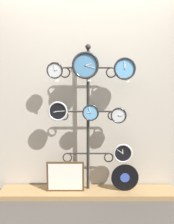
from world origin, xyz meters
The scene contains 16 objects.
ground_plane centered at (0.00, 0.00, 0.00)m, with size 12.00×12.00×0.00m, color #47423D.
shop_wall centered at (0.00, 0.57, 1.40)m, with size 4.40×0.04×2.80m.
low_shelf centered at (0.00, 0.35, 0.03)m, with size 2.20×0.36×0.06m.
display_stand centered at (0.00, 0.41, 0.67)m, with size 0.72×0.36×1.86m.
clock_top_left centered at (-0.39, 0.30, 1.54)m, with size 0.19×0.04×0.19m.
clock_top_center centered at (-0.03, 0.30, 1.60)m, with size 0.32×0.04×0.32m.
clock_top_right centered at (0.43, 0.32, 1.56)m, with size 0.26×0.04×0.26m.
clock_middle_left centered at (-0.36, 0.31, 1.06)m, with size 0.24×0.04×0.24m.
clock_middle_center centered at (0.03, 0.31, 1.05)m, with size 0.20×0.04×0.20m.
clock_middle_right centered at (0.37, 0.34, 1.01)m, with size 0.19×0.04×0.19m.
clock_bottom_right centered at (0.42, 0.33, 0.54)m, with size 0.24×0.04×0.24m.
vinyl_record centered at (0.46, 0.33, 0.23)m, with size 0.34×0.01×0.34m.
picture_frame centered at (-0.28, 0.32, 0.25)m, with size 0.46×0.02×0.37m.
price_tag_upper centered at (-0.36, 0.30, 1.43)m, with size 0.04×0.00×0.03m.
price_tag_mid centered at (0.01, 0.30, 1.43)m, with size 0.04×0.00×0.03m.
price_tag_lower centered at (0.47, 0.32, 1.42)m, with size 0.04×0.00×0.03m.
Camera 1 is at (-0.01, -2.78, 1.44)m, focal length 42.00 mm.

